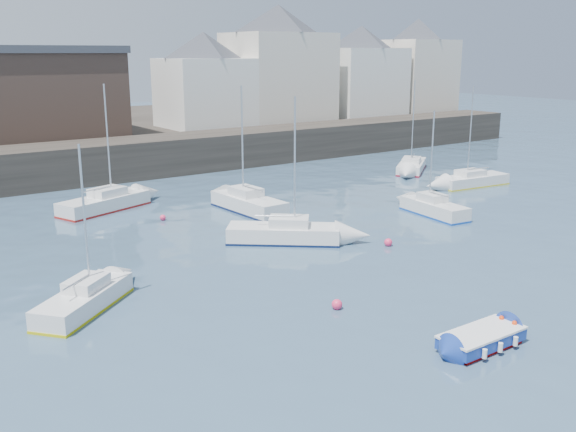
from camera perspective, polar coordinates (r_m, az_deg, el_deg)
water at (r=25.91m, az=15.70°, el=-8.63°), size 220.00×220.00×0.00m
quay_wall at (r=53.84m, az=-14.34°, el=4.97°), size 90.00×5.00×3.00m
land_strip at (r=70.81m, az=-19.67°, el=6.66°), size 90.00×32.00×2.80m
bldg_east_a at (r=68.78m, az=-0.85°, el=13.48°), size 13.36×13.36×11.80m
bldg_east_b at (r=75.19m, az=6.48°, el=12.75°), size 11.88×11.88×9.95m
bldg_east_c at (r=81.43m, az=11.35°, el=13.04°), size 11.14×11.14×10.95m
bldg_east_d at (r=63.72m, az=-7.43°, el=11.99°), size 11.14×11.14×8.95m
warehouse at (r=59.22m, az=-23.02°, el=10.10°), size 16.40×10.40×7.60m
blue_dinghy at (r=23.38m, az=16.82°, el=-10.37°), size 3.24×1.73×0.62m
sailboat_a at (r=26.67m, az=-17.64°, el=-7.04°), size 4.87×4.45×6.52m
sailboat_b at (r=34.28m, az=-0.34°, el=-1.51°), size 5.86×5.26×7.71m
sailboat_c at (r=40.88m, az=12.84°, el=0.73°), size 2.12×5.04×6.45m
sailboat_d at (r=50.73m, az=16.07°, el=3.10°), size 6.07×2.53×7.52m
sailboat_f at (r=40.93m, az=-3.55°, el=1.17°), size 2.24×6.15×7.89m
sailboat_g at (r=56.05m, az=10.93°, el=4.40°), size 5.93×5.22×7.62m
sailboat_h at (r=42.79m, az=-15.97°, el=1.17°), size 6.50×4.03×7.98m
buoy_near at (r=25.75m, az=4.36°, el=-8.24°), size 0.43×0.43×0.43m
buoy_mid at (r=34.12m, az=8.89°, el=-2.64°), size 0.43×0.43×0.43m
buoy_far at (r=39.57m, az=-11.06°, el=-0.37°), size 0.36×0.36×0.36m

